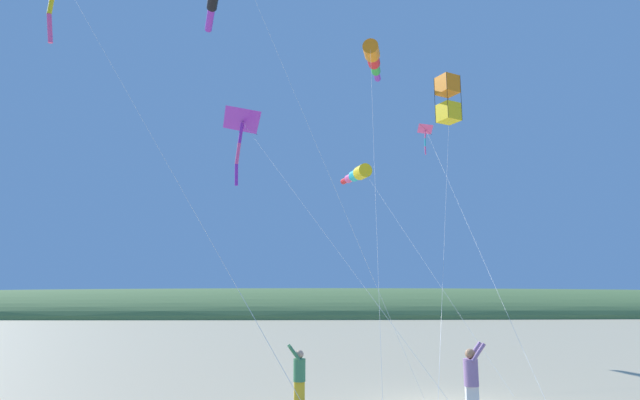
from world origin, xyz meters
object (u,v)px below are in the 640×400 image
at_px(person_adult_flyer, 299,374).
at_px(kite_box_purple_drifting, 448,99).
at_px(person_child_green_jacket, 472,377).
at_px(kite_windsock_yellow_midlevel, 373,59).
at_px(kite_delta_striped_overhead, 426,130).
at_px(kite_delta_magenta_far_left, 243,121).
at_px(kite_windsock_orange_high_right, 357,175).

distance_m(person_adult_flyer, kite_box_purple_drifting, 14.43).
height_order(person_child_green_jacket, kite_windsock_yellow_midlevel, kite_windsock_yellow_midlevel).
distance_m(person_adult_flyer, kite_delta_striped_overhead, 16.62).
bearing_deg(kite_windsock_yellow_midlevel, kite_delta_magenta_far_left, 102.06).
bearing_deg(kite_box_purple_drifting, kite_delta_striped_overhead, 0.56).
height_order(person_child_green_jacket, kite_box_purple_drifting, kite_box_purple_drifting).
bearing_deg(person_child_green_jacket, kite_delta_magenta_far_left, 40.42).
bearing_deg(kite_windsock_yellow_midlevel, kite_windsock_orange_high_right, 5.66).
relative_size(person_adult_flyer, person_child_green_jacket, 0.91).
bearing_deg(kite_delta_magenta_far_left, person_child_green_jacket, -139.58).
distance_m(person_child_green_jacket, kite_windsock_yellow_midlevel, 15.95).
height_order(person_adult_flyer, person_child_green_jacket, person_child_green_jacket).
distance_m(person_adult_flyer, kite_windsock_yellow_midlevel, 15.68).
height_order(kite_delta_striped_overhead, kite_box_purple_drifting, kite_box_purple_drifting).
relative_size(kite_delta_magenta_far_left, kite_windsock_yellow_midlevel, 0.76).
bearing_deg(kite_windsock_orange_high_right, kite_delta_magenta_far_left, 134.25).
bearing_deg(kite_delta_striped_overhead, person_child_green_jacket, 170.02).
xyz_separation_m(person_child_green_jacket, kite_delta_striped_overhead, (12.35, -2.17, 10.39)).
distance_m(kite_delta_magenta_far_left, kite_windsock_yellow_midlevel, 7.00).
distance_m(person_child_green_jacket, kite_delta_striped_overhead, 16.29).
bearing_deg(kite_delta_magenta_far_left, kite_delta_striped_overhead, -64.63).
height_order(kite_box_purple_drifting, kite_windsock_yellow_midlevel, kite_windsock_yellow_midlevel).
height_order(kite_delta_magenta_far_left, kite_windsock_orange_high_right, kite_delta_magenta_far_left).
relative_size(kite_windsock_yellow_midlevel, kite_windsock_orange_high_right, 1.11).
bearing_deg(kite_windsock_yellow_midlevel, kite_box_purple_drifting, -106.15).
xyz_separation_m(kite_delta_striped_overhead, kite_windsock_yellow_midlevel, (-3.03, 3.16, 2.52)).
height_order(person_adult_flyer, kite_windsock_yellow_midlevel, kite_windsock_yellow_midlevel).
bearing_deg(kite_box_purple_drifting, kite_windsock_yellow_midlevel, 73.85).
relative_size(person_child_green_jacket, kite_delta_magenta_far_left, 0.17).
distance_m(person_child_green_jacket, kite_windsock_orange_high_right, 15.78).
distance_m(person_adult_flyer, kite_delta_magenta_far_left, 11.93).
xyz_separation_m(kite_delta_magenta_far_left, kite_windsock_yellow_midlevel, (1.26, -5.88, 3.58)).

